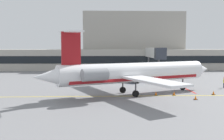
{
  "coord_description": "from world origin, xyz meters",
  "views": [
    {
      "loc": [
        -0.47,
        -36.06,
        6.81
      ],
      "look_at": [
        1.36,
        8.21,
        3.0
      ],
      "focal_mm": 43.38,
      "sensor_mm": 36.0,
      "label": 1
    }
  ],
  "objects_px": {
    "regional_jet": "(133,73)",
    "pushback_tractor": "(143,73)",
    "marshaller": "(224,82)",
    "baggage_tug": "(136,77)",
    "fuel_tank": "(154,68)"
  },
  "relations": [
    {
      "from": "marshaller",
      "to": "pushback_tractor",
      "type": "bearing_deg",
      "value": 121.2
    },
    {
      "from": "regional_jet",
      "to": "pushback_tractor",
      "type": "bearing_deg",
      "value": 77.74
    },
    {
      "from": "regional_jet",
      "to": "pushback_tractor",
      "type": "height_order",
      "value": "regional_jet"
    },
    {
      "from": "baggage_tug",
      "to": "pushback_tractor",
      "type": "relative_size",
      "value": 1.07
    },
    {
      "from": "fuel_tank",
      "to": "marshaller",
      "type": "bearing_deg",
      "value": -70.87
    },
    {
      "from": "regional_jet",
      "to": "marshaller",
      "type": "distance_m",
      "value": 17.12
    },
    {
      "from": "regional_jet",
      "to": "marshaller",
      "type": "xyz_separation_m",
      "value": [
        15.99,
        5.72,
        -2.2
      ]
    },
    {
      "from": "baggage_tug",
      "to": "pushback_tractor",
      "type": "xyz_separation_m",
      "value": [
        2.86,
        10.21,
        -0.09
      ]
    },
    {
      "from": "regional_jet",
      "to": "marshaller",
      "type": "height_order",
      "value": "regional_jet"
    },
    {
      "from": "regional_jet",
      "to": "marshaller",
      "type": "bearing_deg",
      "value": 19.67
    },
    {
      "from": "pushback_tractor",
      "to": "fuel_tank",
      "type": "distance_m",
      "value": 5.14
    },
    {
      "from": "regional_jet",
      "to": "marshaller",
      "type": "relative_size",
      "value": 14.6
    },
    {
      "from": "baggage_tug",
      "to": "fuel_tank",
      "type": "height_order",
      "value": "fuel_tank"
    },
    {
      "from": "regional_jet",
      "to": "baggage_tug",
      "type": "relative_size",
      "value": 6.67
    },
    {
      "from": "pushback_tractor",
      "to": "marshaller",
      "type": "relative_size",
      "value": 2.05
    }
  ]
}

